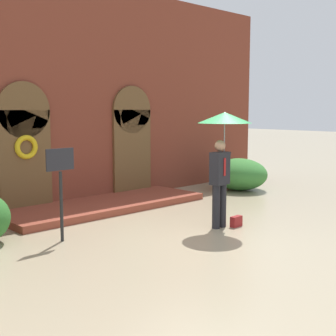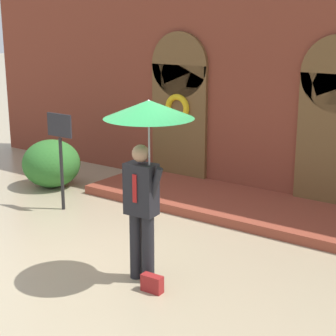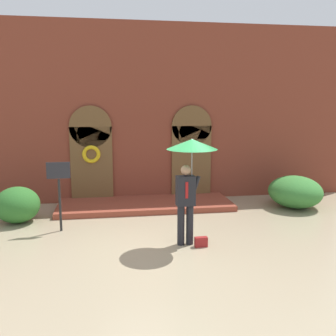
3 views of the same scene
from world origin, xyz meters
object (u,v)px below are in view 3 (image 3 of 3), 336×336
at_px(handbag, 201,242).
at_px(sign_post, 59,185).
at_px(shrub_right, 295,192).
at_px(shrub_left, 17,205).
at_px(person_with_umbrella, 190,160).

bearing_deg(handbag, sign_post, 151.87).
height_order(handbag, shrub_right, shrub_right).
relative_size(shrub_left, shrub_right, 0.67).
distance_m(sign_post, shrub_left, 1.63).
relative_size(handbag, shrub_left, 0.24).
relative_size(sign_post, shrub_left, 1.49).
relative_size(handbag, shrub_right, 0.16).
bearing_deg(person_with_umbrella, shrub_left, 151.86).
bearing_deg(sign_post, handbag, -26.20).
distance_m(shrub_left, shrub_right, 7.97).
height_order(handbag, sign_post, sign_post).
relative_size(person_with_umbrella, shrub_left, 2.05).
height_order(person_with_umbrella, handbag, person_with_umbrella).
distance_m(person_with_umbrella, handbag, 1.83).
height_order(sign_post, shrub_right, sign_post).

